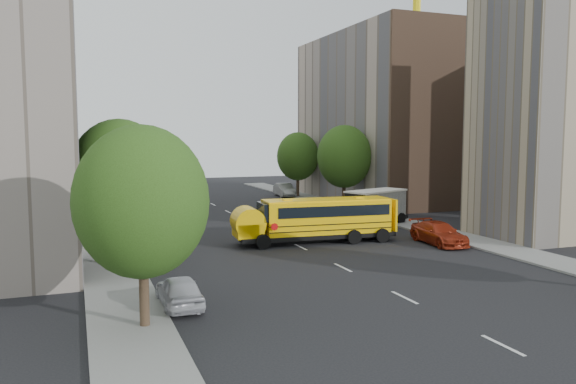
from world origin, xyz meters
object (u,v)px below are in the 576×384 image
street_tree_2 (104,163)px  parked_car_3 (439,233)px  street_tree_4 (344,157)px  parked_car_4 (333,205)px  safari_truck (372,207)px  street_tree_1 (120,175)px  street_tree_5 (298,156)px  parked_car_1 (130,223)px  parked_car_2 (114,197)px  school_bus (315,218)px  parked_car_0 (179,291)px  street_tree_0 (142,202)px  parked_car_5 (284,190)px

street_tree_2 → parked_car_3: street_tree_2 is taller
street_tree_4 → parked_car_4: street_tree_4 is taller
parked_car_3 → safari_truck: bearing=95.1°
street_tree_1 → street_tree_5: 37.20m
street_tree_2 → parked_car_1: 7.65m
parked_car_2 → street_tree_2: bearing=81.0°
parked_car_1 → parked_car_3: bearing=142.7°
school_bus → safari_truck: bearing=39.5°
parked_car_0 → parked_car_2: parked_car_2 is taller
street_tree_5 → parked_car_1: (-20.60, -18.26, -4.05)m
parked_car_0 → parked_car_3: parked_car_3 is taller
street_tree_2 → school_bus: bearing=-50.0°
street_tree_0 → parked_car_3: (19.80, 9.77, -3.93)m
safari_truck → street_tree_4: bearing=55.4°
parked_car_0 → parked_car_4: 29.83m
street_tree_4 → safari_truck: size_ratio=1.18×
school_bus → parked_car_3: size_ratio=2.16×
street_tree_5 → safari_truck: 22.33m
street_tree_2 → parked_car_4: 20.34m
parked_car_2 → parked_car_1: bearing=87.9°
parked_car_3 → parked_car_5: size_ratio=1.05×
school_bus → parked_car_4: school_bus is taller
street_tree_0 → street_tree_1: (0.00, 10.00, 0.31)m
school_bus → parked_car_3: school_bus is taller
school_bus → parked_car_4: bearing=64.7°
street_tree_1 → street_tree_2: bearing=90.0°
street_tree_4 → safari_truck: street_tree_4 is taller
street_tree_4 → parked_car_5: bearing=96.3°
street_tree_5 → parked_car_0: 43.12m
school_bus → street_tree_2: bearing=134.6°
parked_car_2 → street_tree_5: bearing=179.3°
safari_truck → parked_car_2: safari_truck is taller
street_tree_2 → parked_car_3: 27.23m
street_tree_2 → street_tree_4: size_ratio=0.95×
street_tree_4 → parked_car_1: bearing=-163.1°
street_tree_5 → parked_car_2: size_ratio=1.30×
street_tree_0 → parked_car_0: 4.84m
street_tree_1 → parked_car_3: bearing=-0.7°
parked_car_5 → parked_car_2: bearing=-171.6°
parked_car_1 → street_tree_2: bearing=-81.7°
street_tree_4 → parked_car_2: (-20.56, 11.57, -4.27)m
school_bus → safari_truck: size_ratio=1.54×
safari_truck → street_tree_0: bearing=-158.0°
street_tree_0 → parked_car_0: (1.64, 2.20, -3.98)m
street_tree_2 → parked_car_4: size_ratio=1.86×
parked_car_1 → parked_car_3: parked_car_3 is taller
parked_car_2 → parked_car_3: bearing=119.7°
parked_car_2 → parked_car_3: (18.36, -29.80, -0.09)m
parked_car_1 → street_tree_5: bearing=-142.7°
street_tree_2 → street_tree_5: bearing=28.6°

